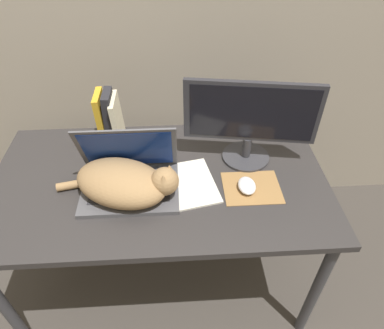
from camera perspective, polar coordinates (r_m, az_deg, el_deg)
desk at (r=1.44m, az=-5.34°, el=-4.30°), size 1.36×0.75×0.71m
laptop at (r=1.34m, az=-10.33°, el=-2.03°), size 0.37×0.27×0.27m
cat at (r=1.29m, az=-11.10°, el=-2.96°), size 0.48×0.34×0.15m
external_monitor at (r=1.38m, az=9.72°, el=7.42°), size 0.53×0.20×0.36m
mousepad at (r=1.37m, az=9.91°, el=-3.81°), size 0.22×0.18×0.00m
computer_mouse at (r=1.34m, az=9.13°, el=-3.49°), size 0.07×0.10×0.03m
book_row at (r=1.55m, az=-13.59°, el=7.40°), size 0.10×0.16×0.25m
notepad at (r=1.36m, az=-0.88°, el=-3.29°), size 0.27×0.30×0.01m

